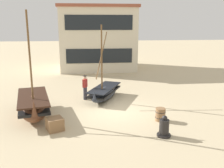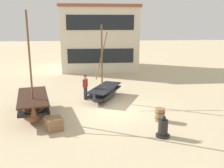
{
  "view_description": "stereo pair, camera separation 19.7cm",
  "coord_description": "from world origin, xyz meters",
  "px_view_note": "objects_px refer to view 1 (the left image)",
  "views": [
    {
      "loc": [
        -1.65,
        -13.96,
        5.09
      ],
      "look_at": [
        0.0,
        1.0,
        1.4
      ],
      "focal_mm": 40.03,
      "sensor_mm": 36.0,
      "label": 1
    },
    {
      "loc": [
        -1.46,
        -13.98,
        5.09
      ],
      "look_at": [
        0.0,
        1.0,
        1.4
      ],
      "focal_mm": 40.03,
      "sensor_mm": 36.0,
      "label": 2
    }
  ],
  "objects_px": {
    "fishing_boat_centre_large": "(33,105)",
    "cargo_crate": "(55,124)",
    "fishing_boat_near_left": "(104,92)",
    "wooden_barrel": "(160,114)",
    "capstan_winch": "(164,128)",
    "harbor_building_main": "(98,38)",
    "fisherman_by_hull": "(85,88)"
  },
  "relations": [
    {
      "from": "fishing_boat_near_left",
      "to": "harbor_building_main",
      "type": "distance_m",
      "value": 12.67
    },
    {
      "from": "harbor_building_main",
      "to": "fishing_boat_centre_large",
      "type": "bearing_deg",
      "value": -106.35
    },
    {
      "from": "fishing_boat_centre_large",
      "to": "fishing_boat_near_left",
      "type": "bearing_deg",
      "value": 33.36
    },
    {
      "from": "cargo_crate",
      "to": "fishing_boat_centre_large",
      "type": "bearing_deg",
      "value": 123.68
    },
    {
      "from": "wooden_barrel",
      "to": "fishing_boat_near_left",
      "type": "bearing_deg",
      "value": 122.3
    },
    {
      "from": "fishing_boat_near_left",
      "to": "cargo_crate",
      "type": "height_order",
      "value": "fishing_boat_near_left"
    },
    {
      "from": "fisherman_by_hull",
      "to": "capstan_winch",
      "type": "xyz_separation_m",
      "value": [
        3.56,
        -6.11,
        -0.43
      ]
    },
    {
      "from": "fishing_boat_near_left",
      "to": "wooden_barrel",
      "type": "relative_size",
      "value": 7.13
    },
    {
      "from": "capstan_winch",
      "to": "fisherman_by_hull",
      "type": "bearing_deg",
      "value": 120.26
    },
    {
      "from": "fishing_boat_near_left",
      "to": "harbor_building_main",
      "type": "relative_size",
      "value": 0.6
    },
    {
      "from": "fishing_boat_centre_large",
      "to": "wooden_barrel",
      "type": "height_order",
      "value": "fishing_boat_centre_large"
    },
    {
      "from": "wooden_barrel",
      "to": "harbor_building_main",
      "type": "bearing_deg",
      "value": 98.35
    },
    {
      "from": "capstan_winch",
      "to": "wooden_barrel",
      "type": "height_order",
      "value": "capstan_winch"
    },
    {
      "from": "fishing_boat_near_left",
      "to": "fishing_boat_centre_large",
      "type": "bearing_deg",
      "value": -146.64
    },
    {
      "from": "wooden_barrel",
      "to": "cargo_crate",
      "type": "relative_size",
      "value": 0.94
    },
    {
      "from": "fishing_boat_centre_large",
      "to": "wooden_barrel",
      "type": "distance_m",
      "value": 7.0
    },
    {
      "from": "fisherman_by_hull",
      "to": "fishing_boat_centre_large",
      "type": "bearing_deg",
      "value": -135.77
    },
    {
      "from": "wooden_barrel",
      "to": "cargo_crate",
      "type": "xyz_separation_m",
      "value": [
        -5.46,
        -0.62,
        -0.04
      ]
    },
    {
      "from": "wooden_barrel",
      "to": "harbor_building_main",
      "type": "xyz_separation_m",
      "value": [
        -2.42,
        16.51,
        3.12
      ]
    },
    {
      "from": "fishing_boat_centre_large",
      "to": "cargo_crate",
      "type": "distance_m",
      "value": 2.51
    },
    {
      "from": "fishing_boat_near_left",
      "to": "fishing_boat_centre_large",
      "type": "height_order",
      "value": "fishing_boat_centre_large"
    },
    {
      "from": "fishing_boat_near_left",
      "to": "capstan_winch",
      "type": "distance_m",
      "value": 6.47
    },
    {
      "from": "fishing_boat_near_left",
      "to": "capstan_winch",
      "type": "xyz_separation_m",
      "value": [
        2.26,
        -6.06,
        -0.09
      ]
    },
    {
      "from": "fishing_boat_centre_large",
      "to": "capstan_winch",
      "type": "height_order",
      "value": "fishing_boat_centre_large"
    },
    {
      "from": "fishing_boat_near_left",
      "to": "fishing_boat_centre_large",
      "type": "xyz_separation_m",
      "value": [
        -4.18,
        -2.75,
        0.16
      ]
    },
    {
      "from": "fishing_boat_near_left",
      "to": "wooden_barrel",
      "type": "bearing_deg",
      "value": -57.7
    },
    {
      "from": "fishing_boat_centre_large",
      "to": "fisherman_by_hull",
      "type": "xyz_separation_m",
      "value": [
        2.88,
        2.81,
        0.18
      ]
    },
    {
      "from": "fisherman_by_hull",
      "to": "cargo_crate",
      "type": "bearing_deg",
      "value": -107.14
    },
    {
      "from": "wooden_barrel",
      "to": "harbor_building_main",
      "type": "height_order",
      "value": "harbor_building_main"
    },
    {
      "from": "cargo_crate",
      "to": "harbor_building_main",
      "type": "relative_size",
      "value": 0.09
    },
    {
      "from": "fisherman_by_hull",
      "to": "wooden_barrel",
      "type": "distance_m",
      "value": 5.84
    },
    {
      "from": "wooden_barrel",
      "to": "cargo_crate",
      "type": "distance_m",
      "value": 5.5
    }
  ]
}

